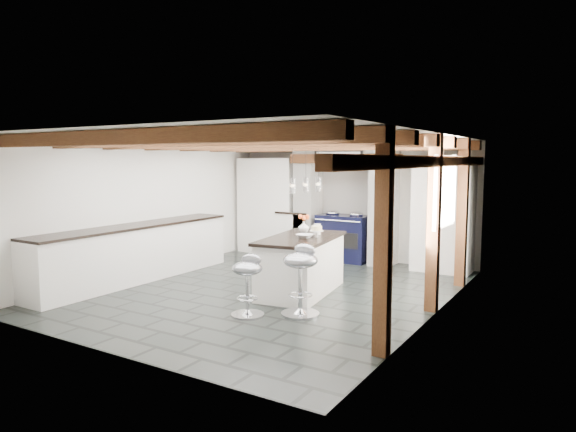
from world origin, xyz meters
The scene contains 6 objects.
ground centered at (0.00, 0.00, 0.00)m, with size 6.00×6.00×0.00m, color black.
room_shell centered at (-0.61, 1.42, 1.07)m, with size 6.00×6.03×6.00m.
range_cooker centered at (0.00, 2.68, 0.47)m, with size 1.00×0.63×0.99m.
kitchen_island centered at (0.50, 0.13, 0.43)m, with size 1.12×1.81×1.12m.
bar_stool_near centered at (1.05, -0.85, 0.56)m, with size 0.49×0.49×0.91m.
bar_stool_far centered at (0.49, -1.23, 0.49)m, with size 0.46×0.46×0.78m.
Camera 1 is at (4.22, -6.38, 1.97)m, focal length 32.00 mm.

